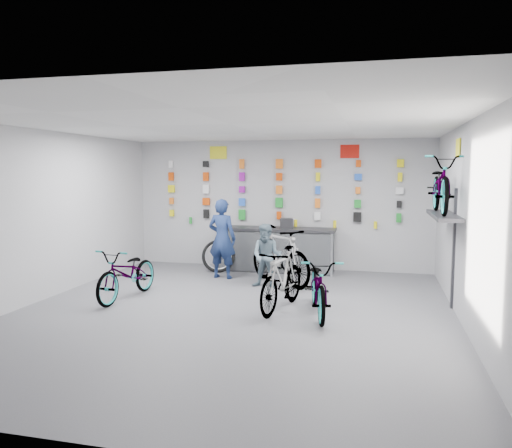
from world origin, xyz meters
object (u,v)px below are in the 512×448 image
(bike_left, at_px, (128,273))
(customer, at_px, (267,256))
(counter, at_px, (276,250))
(bike_right, at_px, (319,286))
(clerk, at_px, (222,239))
(bike_service, at_px, (280,255))
(bike_center, at_px, (282,279))

(bike_left, bearing_deg, customer, 37.64)
(counter, xyz_separation_m, bike_right, (1.37, -3.27, -0.01))
(clerk, bearing_deg, bike_service, 174.99)
(bike_service, xyz_separation_m, clerk, (-1.31, 0.29, 0.26))
(counter, bearing_deg, bike_right, -67.33)
(counter, relative_size, bike_right, 1.50)
(clerk, distance_m, customer, 1.31)
(bike_left, height_order, clerk, clerk)
(bike_right, distance_m, bike_service, 2.24)
(bike_left, bearing_deg, bike_right, 1.40)
(bike_center, bearing_deg, bike_service, 113.69)
(customer, bearing_deg, bike_service, 67.66)
(bike_left, distance_m, bike_right, 3.44)
(bike_left, relative_size, bike_center, 1.03)
(bike_center, distance_m, customer, 1.62)
(bike_right, height_order, bike_service, bike_service)
(customer, bearing_deg, bike_left, -141.28)
(counter, bearing_deg, bike_center, -76.61)
(bike_right, xyz_separation_m, customer, (-1.21, 1.64, 0.16))
(counter, xyz_separation_m, customer, (0.16, -1.64, 0.14))
(bike_right, bearing_deg, bike_left, 164.54)
(bike_right, xyz_separation_m, clerk, (-2.33, 2.28, 0.38))
(bike_right, distance_m, customer, 2.04)
(bike_right, bearing_deg, bike_service, 105.05)
(bike_center, relative_size, customer, 1.37)
(bike_right, relative_size, clerk, 1.06)
(counter, height_order, customer, customer)
(bike_service, distance_m, clerk, 1.36)
(customer, bearing_deg, bike_right, -47.72)
(counter, height_order, bike_center, bike_center)
(clerk, bearing_deg, bike_right, 143.10)
(bike_center, bearing_deg, bike_right, -0.58)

